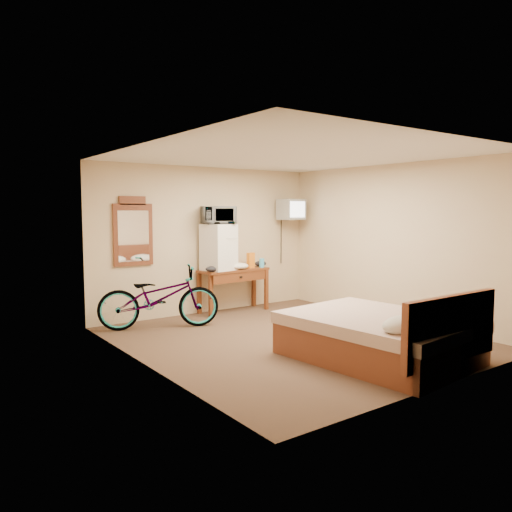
% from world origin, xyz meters
% --- Properties ---
extents(room, '(4.60, 4.64, 2.50)m').
position_xyz_m(room, '(-0.00, 0.00, 1.25)').
color(room, '#513428').
rests_on(room, ground).
extents(desk, '(1.27, 0.55, 0.75)m').
position_xyz_m(desk, '(0.39, 2.00, 0.62)').
color(desk, brown).
rests_on(desk, floor).
extents(mini_fridge, '(0.57, 0.55, 0.78)m').
position_xyz_m(mini_fridge, '(0.09, 2.03, 1.14)').
color(mini_fridge, white).
rests_on(mini_fridge, desk).
extents(microwave, '(0.62, 0.50, 0.30)m').
position_xyz_m(microwave, '(0.09, 2.03, 1.68)').
color(microwave, white).
rests_on(microwave, mini_fridge).
extents(snack_bag, '(0.14, 0.10, 0.27)m').
position_xyz_m(snack_bag, '(0.73, 2.01, 0.88)').
color(snack_bag, orange).
rests_on(snack_bag, desk).
extents(blue_cup, '(0.09, 0.09, 0.16)m').
position_xyz_m(blue_cup, '(0.93, 1.94, 0.83)').
color(blue_cup, '#46B9F0').
rests_on(blue_cup, desk).
extents(cloth_cream, '(0.37, 0.28, 0.11)m').
position_xyz_m(cloth_cream, '(0.42, 1.92, 0.81)').
color(cloth_cream, white).
rests_on(cloth_cream, desk).
extents(cloth_dark_a, '(0.26, 0.19, 0.10)m').
position_xyz_m(cloth_dark_a, '(-0.12, 1.90, 0.80)').
color(cloth_dark_a, black).
rests_on(cloth_dark_a, desk).
extents(cloth_dark_b, '(0.22, 0.18, 0.10)m').
position_xyz_m(cloth_dark_b, '(1.00, 2.07, 0.80)').
color(cloth_dark_b, black).
rests_on(cloth_dark_b, desk).
extents(crt_television, '(0.45, 0.57, 0.38)m').
position_xyz_m(crt_television, '(1.67, 2.02, 1.78)').
color(crt_television, black).
rests_on(crt_television, room).
extents(wall_mirror, '(0.64, 0.04, 1.09)m').
position_xyz_m(wall_mirror, '(-1.33, 2.27, 1.42)').
color(wall_mirror, brown).
rests_on(wall_mirror, room).
extents(bicycle, '(1.89, 1.23, 0.94)m').
position_xyz_m(bicycle, '(-1.20, 1.65, 0.47)').
color(bicycle, black).
rests_on(bicycle, floor).
extents(bed, '(1.74, 2.19, 0.90)m').
position_xyz_m(bed, '(0.23, -1.37, 0.29)').
color(bed, brown).
rests_on(bed, floor).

